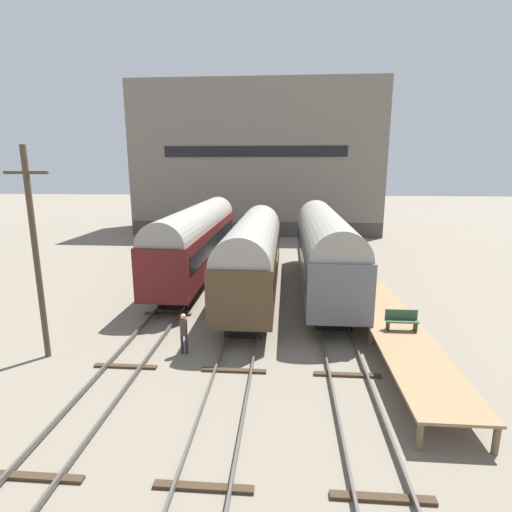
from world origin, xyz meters
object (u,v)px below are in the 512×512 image
(train_car_maroon, at_px, (198,237))
(person_worker, at_px, (184,330))
(utility_pole, at_px, (36,253))
(train_car_brown, at_px, (253,252))
(train_car_grey, at_px, (324,246))
(bench, at_px, (402,319))

(train_car_maroon, height_order, person_worker, train_car_maroon)
(person_worker, bearing_deg, utility_pole, -173.27)
(train_car_brown, relative_size, train_car_grey, 0.88)
(train_car_maroon, bearing_deg, bench, -44.72)
(train_car_brown, distance_m, utility_pole, 12.05)
(train_car_maroon, relative_size, bench, 13.07)
(train_car_brown, distance_m, train_car_maroon, 6.46)
(train_car_maroon, relative_size, utility_pole, 2.06)
(train_car_grey, xyz_separation_m, person_worker, (-6.86, -9.88, -1.89))
(train_car_grey, height_order, train_car_maroon, train_car_grey)
(train_car_brown, distance_m, person_worker, 8.47)
(person_worker, distance_m, utility_pole, 6.85)
(bench, relative_size, person_worker, 0.75)
(bench, bearing_deg, person_worker, -173.63)
(bench, distance_m, utility_pole, 15.79)
(person_worker, bearing_deg, train_car_grey, 55.22)
(bench, height_order, person_worker, bench)
(train_car_grey, bearing_deg, person_worker, -124.78)
(person_worker, xyz_separation_m, utility_pole, (-5.86, -0.69, 3.48))
(train_car_maroon, xyz_separation_m, utility_pole, (-3.75, -13.27, 1.56))
(train_car_grey, xyz_separation_m, utility_pole, (-12.72, -10.57, 1.59))
(utility_pole, bearing_deg, train_car_maroon, 74.21)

